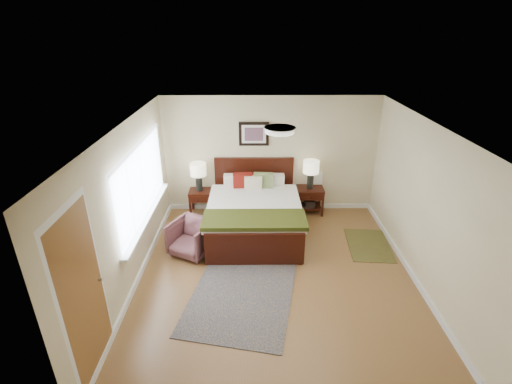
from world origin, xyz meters
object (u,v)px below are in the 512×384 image
armchair (192,238)px  lamp_left (198,172)px  bed (254,208)px  lamp_right (311,169)px  nightstand_left (200,196)px  nightstand_right (309,198)px  rug_persian (243,293)px

armchair → lamp_left: bearing=118.2°
bed → lamp_right: bed is taller
armchair → nightstand_left: bearing=118.2°
bed → nightstand_right: (1.20, 0.84, -0.19)m
bed → nightstand_right: size_ratio=3.75×
lamp_right → rug_persian: (-1.39, -2.70, -1.00)m
rug_persian → bed: bearing=95.6°
nightstand_right → lamp_right: size_ratio=0.96×
nightstand_right → armchair: armchair is taller
lamp_left → armchair: (0.05, -1.57, -0.65)m
nightstand_right → lamp_left: lamp_left is taller
lamp_left → nightstand_right: bearing=-0.3°
lamp_right → nightstand_right: bearing=-90.0°
rug_persian → nightstand_left: bearing=121.5°
nightstand_left → nightstand_right: bearing=0.2°
armchair → rug_persian: 1.50m
nightstand_right → lamp_right: lamp_right is taller
nightstand_right → armchair: size_ratio=0.85×
nightstand_left → rug_persian: bearing=-69.9°
bed → nightstand_left: 1.44m
bed → lamp_left: (-1.17, 0.85, 0.42)m
bed → nightstand_right: bearing=35.1°
bed → armchair: bed is taller
lamp_right → armchair: lamp_right is taller
nightstand_left → armchair: size_ratio=0.77×
nightstand_right → lamp_left: bearing=179.7°
lamp_right → rug_persian: bearing=-117.2°
bed → lamp_left: size_ratio=3.61×
lamp_left → bed: bearing=-36.2°
lamp_left → lamp_right: 2.37m
lamp_left → rug_persian: size_ratio=0.29×
rug_persian → nightstand_right: bearing=74.2°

